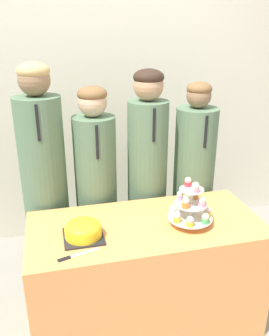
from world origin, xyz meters
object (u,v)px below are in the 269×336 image
object	(u,v)px
round_cake	(83,230)
student_2	(147,183)
cupcake_stand	(190,206)
cake_knife	(72,257)
student_0	(45,191)
student_3	(193,187)
student_1	(97,196)

from	to	relation	value
round_cake	student_2	size ratio (longest dim) A/B	0.14
cupcake_stand	round_cake	bearing A→B (deg)	179.52
round_cake	cake_knife	size ratio (longest dim) A/B	1.00
round_cake	cupcake_stand	xyz separation A→B (m)	(0.62, -0.01, 0.07)
student_0	student_3	size ratio (longest dim) A/B	1.10
student_0	cupcake_stand	bearing A→B (deg)	-34.54
round_cake	student_3	distance (m)	1.04
round_cake	student_2	bearing A→B (deg)	46.82
round_cake	student_1	xyz separation A→B (m)	(0.15, 0.56, -0.08)
student_0	student_3	bearing A→B (deg)	-0.00
student_0	student_2	bearing A→B (deg)	-0.00
cake_knife	student_0	xyz separation A→B (m)	(-0.12, 0.72, 0.05)
cupcake_stand	student_1	size ratio (longest dim) A/B	0.19
round_cake	student_2	xyz separation A→B (m)	(0.52, 0.56, -0.02)
cake_knife	student_2	size ratio (longest dim) A/B	0.14
round_cake	cupcake_stand	size ratio (longest dim) A/B	0.76
student_3	student_2	bearing A→B (deg)	180.00
student_1	round_cake	bearing A→B (deg)	-105.22
round_cake	cake_knife	bearing A→B (deg)	-114.95
round_cake	student_0	world-z (taller)	student_0
student_0	student_3	world-z (taller)	student_0
student_2	student_3	distance (m)	0.37
student_1	student_3	size ratio (longest dim) A/B	1.00
cake_knife	student_1	bearing A→B (deg)	55.85
round_cake	student_1	distance (m)	0.58
cake_knife	cupcake_stand	size ratio (longest dim) A/B	0.76
cake_knife	cupcake_stand	world-z (taller)	cupcake_stand
cupcake_stand	student_0	size ratio (longest dim) A/B	0.18
student_0	student_1	world-z (taller)	student_0
round_cake	student_2	world-z (taller)	student_2
student_1	student_2	size ratio (longest dim) A/B	0.94
cake_knife	cupcake_stand	xyz separation A→B (m)	(0.70, 0.16, 0.12)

